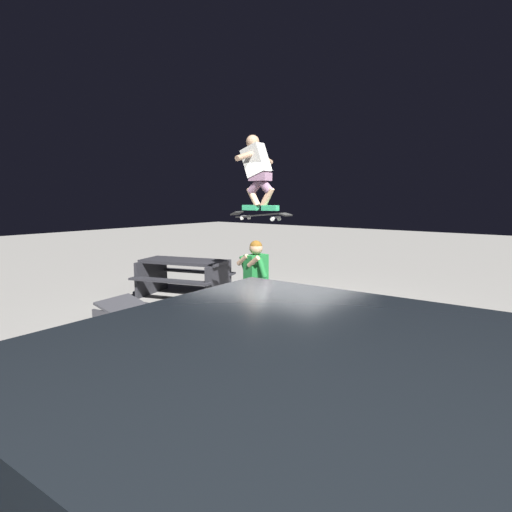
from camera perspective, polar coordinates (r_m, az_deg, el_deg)
The scene contains 8 objects.
ground_plane at distance 6.92m, azimuth 3.57°, elevation -8.84°, with size 40.00×40.00×0.00m, color gray.
ledge_box_main at distance 6.66m, azimuth 3.31°, elevation -7.20°, with size 1.64×0.83×0.52m, color #38383D.
person_sitting_on_ledge at distance 6.34m, azimuth -0.73°, elevation -3.31°, with size 0.60×0.78×1.35m.
skateboard at distance 6.43m, azimuth 0.57°, elevation 5.50°, with size 1.03×0.24×0.13m.
skater_airborne at distance 6.47m, azimuth 0.16°, elevation 11.60°, with size 0.62×0.89×1.12m.
kicker_ramp at distance 7.22m, azimuth -15.55°, elevation -7.86°, with size 1.37×0.96×0.41m.
picnic_table_back at distance 8.65m, azimuth -9.65°, elevation -2.15°, with size 2.03×1.79×0.75m.
trash_bin at distance 4.50m, azimuth 20.46°, elevation -12.96°, with size 0.56×0.56×0.85m.
Camera 1 is at (-3.73, 5.48, 2.00)m, focal length 29.74 mm.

